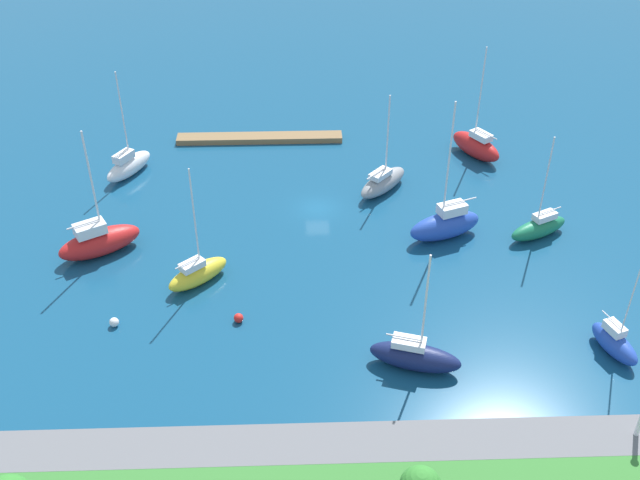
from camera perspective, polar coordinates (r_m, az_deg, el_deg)
water at (r=78.86m, az=-0.19°, el=2.45°), size 160.00×160.00×0.00m
pier_dock at (r=92.25m, az=-4.64°, el=7.80°), size 20.18×2.12×0.69m
breakwater at (r=54.21m, az=0.89°, el=-15.72°), size 65.73×3.60×1.37m
sailboat_red_outer_mooring at (r=89.86m, az=11.88°, el=7.11°), size 5.90×7.26×13.29m
sailboat_blue_far_north at (r=65.54m, az=21.64°, el=-7.30°), size 3.43×5.37×9.38m
sailboat_gray_by_breakwater at (r=81.53m, az=4.84°, el=4.47°), size 6.61×7.01×11.20m
sailboat_white_far_south at (r=86.97m, az=-14.48°, el=5.58°), size 5.23×7.01×12.25m
sailboat_green_along_channel at (r=77.10m, az=16.44°, el=0.95°), size 6.82×4.61×11.22m
sailboat_navy_lone_south at (r=60.17m, az=7.28°, el=-8.79°), size 7.68×4.28×11.24m
sailboat_yellow_lone_north at (r=68.86m, az=-9.36°, el=-2.51°), size 6.07×5.71×11.92m
sailboat_red_inner_mooring at (r=74.50m, az=-16.59°, el=-0.06°), size 8.34×6.56×13.08m
sailboat_blue_near_pier at (r=74.64m, az=9.59°, el=1.21°), size 8.06×5.11×14.80m
mooring_buoy_red at (r=64.60m, az=-6.26°, el=-5.96°), size 0.83×0.83×0.83m
mooring_buoy_white at (r=66.20m, az=-15.50°, el=-6.09°), size 0.82×0.82×0.82m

